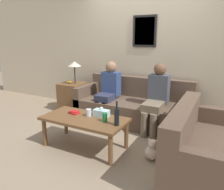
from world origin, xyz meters
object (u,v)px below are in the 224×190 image
object	(u,v)px
wine_bottle	(117,116)
person_left	(109,88)
couch_main	(134,107)
teddy_bear	(152,151)
person_right	(156,95)
couch_side	(209,153)
drinking_glass	(89,113)
coffee_table	(85,121)

from	to	relation	value
wine_bottle	person_left	bearing A→B (deg)	122.86
wine_bottle	couch_main	bearing A→B (deg)	102.58
person_left	teddy_bear	xyz separation A→B (m)	(1.23, -1.05, -0.50)
wine_bottle	teddy_bear	xyz separation A→B (m)	(0.45, 0.17, -0.46)
couch_main	person_right	distance (m)	0.64
couch_main	person_right	world-z (taller)	person_right
couch_side	teddy_bear	world-z (taller)	couch_side
drinking_glass	couch_side	bearing A→B (deg)	0.32
couch_main	person_left	world-z (taller)	person_left
couch_main	coffee_table	bearing A→B (deg)	-100.15
couch_side	wine_bottle	distance (m)	1.18
coffee_table	person_right	size ratio (longest dim) A/B	1.06
couch_main	teddy_bear	xyz separation A→B (m)	(0.75, -1.19, -0.16)
person_right	teddy_bear	xyz separation A→B (m)	(0.25, -0.97, -0.50)
couch_main	drinking_glass	xyz separation A→B (m)	(-0.22, -1.24, 0.23)
person_right	wine_bottle	bearing A→B (deg)	-99.60
couch_side	couch_main	bearing A→B (deg)	49.46
couch_side	coffee_table	world-z (taller)	couch_side
coffee_table	person_left	distance (m)	1.23
drinking_glass	person_left	xyz separation A→B (m)	(-0.27, 1.10, 0.11)
coffee_table	teddy_bear	bearing A→B (deg)	7.78
teddy_bear	couch_main	bearing A→B (deg)	122.24
drinking_glass	couch_main	bearing A→B (deg)	79.96
couch_side	teddy_bear	xyz separation A→B (m)	(-0.69, 0.04, -0.16)
coffee_table	drinking_glass	bearing A→B (deg)	78.36
drinking_glass	coffee_table	bearing A→B (deg)	-101.64
person_right	person_left	bearing A→B (deg)	175.13
person_right	teddy_bear	bearing A→B (deg)	-75.28
couch_side	coffee_table	size ratio (longest dim) A/B	1.23
drinking_glass	teddy_bear	size ratio (longest dim) A/B	0.37
teddy_bear	coffee_table	bearing A→B (deg)	-172.22
couch_side	wine_bottle	size ratio (longest dim) A/B	4.57
couch_main	person_right	size ratio (longest dim) A/B	1.83
coffee_table	teddy_bear	distance (m)	1.03
drinking_glass	person_left	distance (m)	1.14
person_left	person_right	world-z (taller)	person_right
person_left	person_right	size ratio (longest dim) A/B	0.97
coffee_table	drinking_glass	size ratio (longest dim) A/B	11.60
couch_main	wine_bottle	xyz separation A→B (m)	(0.30, -1.35, 0.30)
couch_main	person_left	size ratio (longest dim) A/B	1.88
wine_bottle	person_left	size ratio (longest dim) A/B	0.29
person_left	coffee_table	bearing A→B (deg)	-78.18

